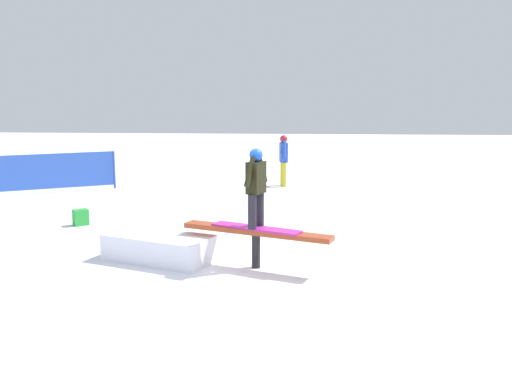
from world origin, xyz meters
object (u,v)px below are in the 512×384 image
object	(u,v)px
main_rider_on_rail	(256,191)
bystander_blue	(284,158)
rail_feature	(256,235)
backpack_on_snow	(81,217)

from	to	relation	value
main_rider_on_rail	bystander_blue	size ratio (longest dim) A/B	0.97
rail_feature	bystander_blue	distance (m)	8.19
main_rider_on_rail	bystander_blue	xyz separation A→B (m)	(0.25, 8.18, -0.40)
main_rider_on_rail	backpack_on_snow	world-z (taller)	main_rider_on_rail
main_rider_on_rail	bystander_blue	world-z (taller)	main_rider_on_rail
rail_feature	backpack_on_snow	bearing A→B (deg)	166.54
main_rider_on_rail	backpack_on_snow	bearing A→B (deg)	169.43
bystander_blue	backpack_on_snow	size ratio (longest dim) A/B	4.51
rail_feature	bystander_blue	world-z (taller)	bystander_blue
main_rider_on_rail	bystander_blue	distance (m)	8.19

